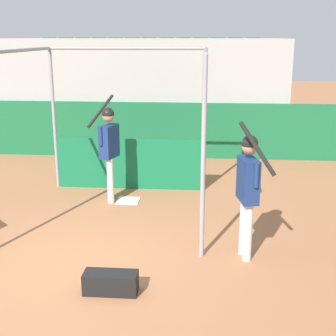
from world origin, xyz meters
The scene contains 8 objects.
ground_plane centered at (0.00, 0.00, 0.00)m, with size 60.00×60.00×0.00m, color #9E6642.
outfield_wall centered at (0.00, 6.50, 0.75)m, with size 24.00×0.12×1.50m.
bleacher_section centered at (0.00, 8.16, 1.59)m, with size 8.15×3.20×3.18m.
batting_cage centered at (0.24, 3.04, 1.28)m, with size 3.28×3.23×3.01m.
home_plate centered at (0.33, 2.87, 0.01)m, with size 0.44×0.44×0.02m.
player_batter centered at (-0.02, 2.88, 1.17)m, with size 0.62×0.99×2.07m.
player_waiting centered at (2.50, 0.55, 1.15)m, with size 0.54×0.75×2.13m.
equipment_bag centered at (0.68, -0.61, 0.14)m, with size 0.70×0.28×0.28m.
Camera 1 is at (1.86, -5.95, 3.22)m, focal length 50.00 mm.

